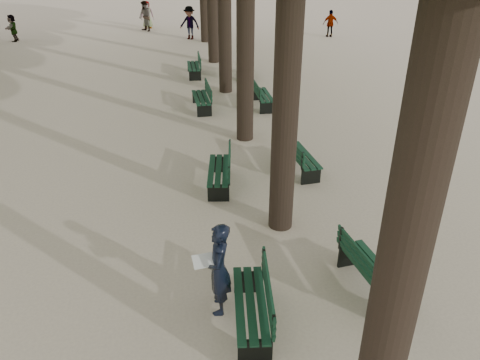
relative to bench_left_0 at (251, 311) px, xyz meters
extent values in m
plane|color=beige|center=(-0.37, -0.17, -0.27)|extent=(120.00, 120.00, 0.00)
cylinder|color=#33261C|center=(1.13, -2.17, 3.48)|extent=(0.52, 0.52, 7.50)
cylinder|color=#33261C|center=(1.13, 2.83, 3.48)|extent=(0.52, 0.52, 7.50)
cylinder|color=#33261C|center=(1.13, 7.83, 3.48)|extent=(0.52, 0.52, 7.50)
cube|color=black|center=(-0.02, 0.00, -0.05)|extent=(0.70, 1.84, 0.45)
cube|color=black|center=(-0.02, 0.00, 0.18)|extent=(0.72, 1.85, 0.04)
cube|color=black|center=(0.26, -0.03, 0.45)|extent=(0.22, 1.79, 0.40)
cube|color=black|center=(-0.02, 4.84, -0.05)|extent=(0.76, 1.85, 0.45)
cube|color=black|center=(-0.02, 4.84, 0.18)|extent=(0.78, 1.86, 0.04)
cube|color=black|center=(0.26, 4.80, 0.45)|extent=(0.29, 1.79, 0.40)
cube|color=black|center=(-0.02, 10.77, -0.05)|extent=(0.60, 1.82, 0.45)
cube|color=black|center=(-0.02, 10.77, 0.18)|extent=(0.62, 1.82, 0.04)
cube|color=black|center=(0.26, 10.78, 0.45)|extent=(0.12, 1.80, 0.40)
cube|color=black|center=(-0.02, 15.36, -0.05)|extent=(0.53, 1.80, 0.45)
cube|color=black|center=(-0.02, 15.36, 0.18)|extent=(0.55, 1.80, 0.04)
cube|color=black|center=(0.26, 15.36, 0.45)|extent=(0.05, 1.80, 0.40)
cube|color=black|center=(2.28, 0.48, -0.05)|extent=(0.75, 1.85, 0.45)
cube|color=black|center=(2.28, 0.48, 0.18)|extent=(0.77, 1.85, 0.04)
cube|color=black|center=(2.01, 0.44, 0.45)|extent=(0.27, 1.79, 0.40)
cube|color=black|center=(2.28, 5.38, -0.05)|extent=(0.69, 1.84, 0.45)
cube|color=black|center=(2.28, 5.38, 0.18)|extent=(0.71, 1.84, 0.04)
cube|color=black|center=(2.00, 5.36, 0.45)|extent=(0.21, 1.80, 0.40)
cube|color=black|center=(2.28, 10.74, -0.05)|extent=(0.53, 1.80, 0.45)
cube|color=black|center=(2.28, 10.74, 0.18)|extent=(0.55, 1.80, 0.04)
cube|color=black|center=(2.00, 10.73, 0.45)|extent=(0.05, 1.80, 0.40)
cube|color=black|center=(2.28, 14.84, -0.05)|extent=(0.63, 1.83, 0.45)
cube|color=black|center=(2.28, 14.84, 0.18)|extent=(0.65, 1.83, 0.04)
cube|color=black|center=(2.00, 14.86, 0.45)|extent=(0.15, 1.80, 0.40)
imported|color=black|center=(-0.47, 0.43, 0.57)|extent=(0.43, 0.72, 1.69)
cube|color=white|center=(-0.72, 0.43, 0.78)|extent=(0.37, 0.29, 0.12)
imported|color=#262628|center=(-2.35, 27.86, 0.60)|extent=(0.90, 0.48, 1.74)
imported|color=#262628|center=(8.89, 23.12, 0.52)|extent=(0.94, 0.34, 1.59)
imported|color=#262628|center=(-2.45, 26.72, 0.67)|extent=(0.84, 0.96, 1.88)
imported|color=#262628|center=(-10.10, 24.61, 0.49)|extent=(0.37, 1.43, 1.53)
imported|color=#262628|center=(0.28, 23.70, 0.68)|extent=(1.27, 0.89, 1.90)
camera|label=1|loc=(-1.03, -5.64, 5.47)|focal=35.00mm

